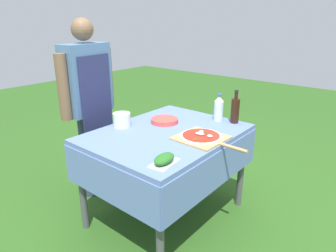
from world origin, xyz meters
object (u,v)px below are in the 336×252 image
(water_bottle, at_px, (219,108))
(herb_container, at_px, (164,159))
(plate_stack, at_px, (165,120))
(oil_bottle, at_px, (235,110))
(person_cook, at_px, (89,97))
(mixing_tub, at_px, (122,120))
(pizza_on_peel, at_px, (202,137))
(prep_table, at_px, (166,143))

(water_bottle, relative_size, herb_container, 1.11)
(herb_container, height_order, plate_stack, herb_container)
(oil_bottle, relative_size, plate_stack, 1.21)
(person_cook, height_order, mixing_tub, person_cook)
(plate_stack, bearing_deg, herb_container, -139.82)
(pizza_on_peel, height_order, oil_bottle, oil_bottle)
(oil_bottle, height_order, water_bottle, oil_bottle)
(mixing_tub, bearing_deg, water_bottle, -39.45)
(water_bottle, relative_size, mixing_tub, 1.69)
(prep_table, height_order, plate_stack, plate_stack)
(prep_table, relative_size, mixing_tub, 8.68)
(pizza_on_peel, relative_size, water_bottle, 2.30)
(person_cook, relative_size, plate_stack, 6.91)
(person_cook, xyz_separation_m, pizza_on_peel, (0.18, -1.05, -0.16))
(water_bottle, relative_size, plate_stack, 1.02)
(prep_table, xyz_separation_m, mixing_tub, (-0.14, 0.34, 0.15))
(person_cook, bearing_deg, prep_table, 92.35)
(pizza_on_peel, bearing_deg, person_cook, 101.64)
(oil_bottle, distance_m, mixing_tub, 0.91)
(oil_bottle, bearing_deg, mixing_tub, 135.91)
(oil_bottle, xyz_separation_m, mixing_tub, (-0.65, 0.63, -0.05))
(herb_container, distance_m, plate_stack, 0.74)
(herb_container, relative_size, plate_stack, 0.92)
(person_cook, relative_size, oil_bottle, 5.72)
(oil_bottle, height_order, plate_stack, oil_bottle)
(prep_table, distance_m, water_bottle, 0.54)
(person_cook, distance_m, plate_stack, 0.69)
(prep_table, height_order, herb_container, herb_container)
(prep_table, relative_size, oil_bottle, 4.33)
(oil_bottle, bearing_deg, prep_table, 150.49)
(oil_bottle, distance_m, herb_container, 0.93)
(plate_stack, bearing_deg, oil_bottle, -50.54)
(prep_table, bearing_deg, plate_stack, 43.96)
(water_bottle, bearing_deg, mixing_tub, 140.55)
(person_cook, height_order, water_bottle, person_cook)
(person_cook, height_order, herb_container, person_cook)
(prep_table, distance_m, person_cook, 0.81)
(person_cook, height_order, plate_stack, person_cook)
(person_cook, xyz_separation_m, oil_bottle, (0.65, -1.05, -0.07))
(plate_stack, bearing_deg, pizza_on_peel, -103.43)
(oil_bottle, relative_size, water_bottle, 1.19)
(prep_table, relative_size, herb_container, 5.70)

